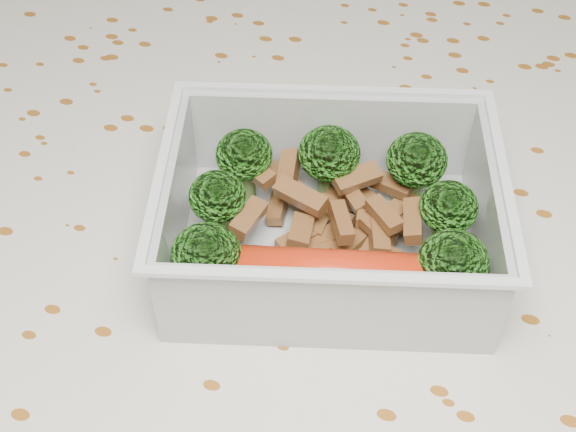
% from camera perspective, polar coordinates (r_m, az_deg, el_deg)
% --- Properties ---
extents(dining_table, '(1.40, 0.90, 0.75)m').
position_cam_1_polar(dining_table, '(0.53, -0.21, -8.91)').
color(dining_table, brown).
rests_on(dining_table, ground).
extents(tablecloth, '(1.46, 0.96, 0.19)m').
position_cam_1_polar(tablecloth, '(0.49, -0.23, -5.60)').
color(tablecloth, beige).
rests_on(tablecloth, dining_table).
extents(lunch_container, '(0.21, 0.19, 0.06)m').
position_cam_1_polar(lunch_container, '(0.44, 2.93, -0.70)').
color(lunch_container, silver).
rests_on(lunch_container, tablecloth).
extents(broccoli_florets, '(0.16, 0.14, 0.05)m').
position_cam_1_polar(broccoli_florets, '(0.44, 3.20, 1.08)').
color(broccoli_florets, '#608C3F').
rests_on(broccoli_florets, lunch_container).
extents(meat_pile, '(0.12, 0.08, 0.03)m').
position_cam_1_polar(meat_pile, '(0.45, 3.53, 0.27)').
color(meat_pile, brown).
rests_on(meat_pile, lunch_container).
extents(sausage, '(0.15, 0.06, 0.03)m').
position_cam_1_polar(sausage, '(0.42, 3.45, -4.30)').
color(sausage, red).
rests_on(sausage, lunch_container).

